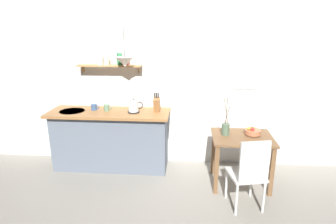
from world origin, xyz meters
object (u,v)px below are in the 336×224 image
object	(u,v)px
fruit_bowl	(253,131)
pendant_lamp	(125,62)
dining_table	(242,146)
electric_kettle	(134,106)
knife_block	(157,104)
coffee_mug_spare	(107,108)
twig_vase	(226,129)
coffee_mug_by_sink	(94,107)
dining_chair_near	(249,172)

from	to	relation	value
fruit_bowl	pendant_lamp	xyz separation A→B (m)	(-1.81, 0.28, 0.90)
dining_table	electric_kettle	distance (m)	1.65
knife_block	pendant_lamp	bearing A→B (deg)	-173.07
fruit_bowl	coffee_mug_spare	world-z (taller)	coffee_mug_spare
dining_table	knife_block	world-z (taller)	knife_block
twig_vase	coffee_mug_by_sink	distance (m)	2.00
twig_vase	pendant_lamp	distance (m)	1.70
electric_kettle	pendant_lamp	bearing A→B (deg)	174.01
twig_vase	dining_table	bearing A→B (deg)	-9.72
electric_kettle	coffee_mug_by_sink	bearing A→B (deg)	172.74
coffee_mug_spare	pendant_lamp	distance (m)	0.77
fruit_bowl	twig_vase	world-z (taller)	twig_vase
knife_block	dining_table	bearing A→B (deg)	-18.02
twig_vase	coffee_mug_by_sink	size ratio (longest dim) A/B	4.10
dining_table	coffee_mug_spare	xyz separation A→B (m)	(-1.98, 0.39, 0.39)
coffee_mug_by_sink	pendant_lamp	xyz separation A→B (m)	(0.52, -0.07, 0.71)
fruit_bowl	electric_kettle	bearing A→B (deg)	171.08
dining_chair_near	pendant_lamp	size ratio (longest dim) A/B	1.37
electric_kettle	coffee_mug_by_sink	distance (m)	0.64
dining_chair_near	coffee_mug_by_sink	size ratio (longest dim) A/B	7.30
dining_chair_near	knife_block	world-z (taller)	knife_block
twig_vase	knife_block	distance (m)	1.08
dining_table	coffee_mug_spare	size ratio (longest dim) A/B	6.70
electric_kettle	knife_block	xyz separation A→B (m)	(0.34, 0.07, 0.02)
fruit_bowl	knife_block	xyz separation A→B (m)	(-1.36, 0.33, 0.27)
fruit_bowl	pendant_lamp	size ratio (longest dim) A/B	0.32
twig_vase	pendant_lamp	world-z (taller)	pendant_lamp
coffee_mug_spare	coffee_mug_by_sink	bearing A→B (deg)	173.22
coffee_mug_by_sink	pendant_lamp	distance (m)	0.88
dining_table	pendant_lamp	bearing A→B (deg)	168.38
dining_chair_near	coffee_mug_spare	size ratio (longest dim) A/B	7.74
dining_table	twig_vase	bearing A→B (deg)	170.28
dining_chair_near	knife_block	size ratio (longest dim) A/B	3.14
twig_vase	coffee_mug_spare	world-z (taller)	twig_vase
coffee_mug_by_sink	dining_table	bearing A→B (deg)	-10.65
coffee_mug_by_sink	pendant_lamp	size ratio (longest dim) A/B	0.19
dining_table	twig_vase	world-z (taller)	twig_vase
fruit_bowl	knife_block	size ratio (longest dim) A/B	0.73
coffee_mug_spare	dining_table	bearing A→B (deg)	-11.04
coffee_mug_by_sink	pendant_lamp	world-z (taller)	pendant_lamp
dining_chair_near	electric_kettle	size ratio (longest dim) A/B	3.68
coffee_mug_by_sink	fruit_bowl	bearing A→B (deg)	-8.47
fruit_bowl	dining_chair_near	bearing A→B (deg)	-102.90
coffee_mug_spare	electric_kettle	bearing A→B (deg)	-7.49
dining_table	knife_block	xyz separation A→B (m)	(-1.22, 0.40, 0.46)
coffee_mug_by_sink	coffee_mug_spare	bearing A→B (deg)	-6.78
twig_vase	knife_block	xyz separation A→B (m)	(-0.99, 0.36, 0.23)
dining_chair_near	twig_vase	world-z (taller)	twig_vase
dining_table	twig_vase	distance (m)	0.32
fruit_bowl	twig_vase	bearing A→B (deg)	-176.18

